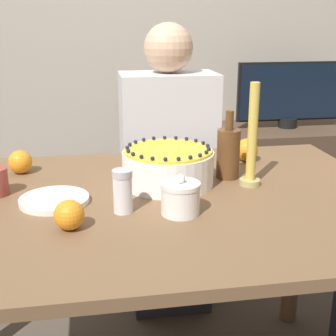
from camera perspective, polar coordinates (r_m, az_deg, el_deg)
name	(u,v)px	position (r m, az deg, el deg)	size (l,w,h in m)	color
wall_behind	(118,11)	(2.64, -6.07, 18.49)	(8.00, 0.05, 2.60)	#ADA393
dining_table	(156,235)	(1.38, -1.43, -8.20)	(1.41, 0.97, 0.78)	brown
cake	(168,167)	(1.43, 0.00, 0.15)	(0.28, 0.28, 0.12)	white
sugar_bowl	(180,198)	(1.22, 1.52, -3.67)	(0.10, 0.10, 0.11)	white
sugar_shaker	(123,191)	(1.23, -5.55, -2.80)	(0.05, 0.05, 0.12)	white
plate_stack	(54,200)	(1.34, -13.69, -3.81)	(0.19, 0.19, 0.02)	white
candle	(252,144)	(1.42, 10.19, 2.91)	(0.06, 0.06, 0.31)	tan
bottle	(228,152)	(1.49, 7.35, 1.90)	(0.07, 0.07, 0.22)	brown
orange_fruit_0	(247,150)	(1.69, 9.57, 2.19)	(0.08, 0.08, 0.08)	orange
orange_fruit_1	(69,215)	(1.16, -11.94, -5.62)	(0.07, 0.07, 0.07)	orange
orange_fruit_2	(20,162)	(1.61, -17.57, 0.71)	(0.08, 0.08, 0.08)	orange
person_man_blue_shirt	(168,188)	(2.07, 0.04, -2.50)	(0.40, 0.34, 1.25)	#2D2D38
side_cabinet	(282,187)	(2.75, 13.76, -2.24)	(0.77, 0.45, 0.69)	#4C3828
tv_monitor	(290,93)	(2.62, 14.60, 8.79)	(0.58, 0.10, 0.35)	black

